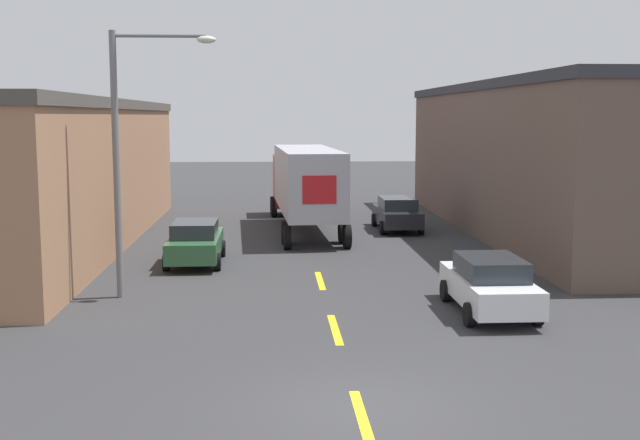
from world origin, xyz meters
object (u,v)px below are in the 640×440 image
(parked_car_right_near, at_px, (489,284))
(semi_truck, at_px, (305,181))
(parked_car_left_far, at_px, (195,242))
(street_lamp, at_px, (129,143))
(parked_car_right_far, at_px, (397,213))

(parked_car_right_near, bearing_deg, semi_truck, 104.58)
(parked_car_left_far, distance_m, street_lamp, 6.71)
(parked_car_right_far, height_order, parked_car_right_near, same)
(parked_car_left_far, bearing_deg, street_lamp, -104.02)
(semi_truck, relative_size, street_lamp, 1.75)
(parked_car_right_far, bearing_deg, semi_truck, 171.35)
(parked_car_right_far, distance_m, street_lamp, 17.21)
(parked_car_left_far, bearing_deg, parked_car_right_far, 42.86)
(parked_car_right_far, xyz_separation_m, parked_car_right_near, (0.00, -16.00, 0.00))
(parked_car_right_near, xyz_separation_m, parked_car_left_far, (-8.69, 7.93, 0.00))
(parked_car_right_near, relative_size, street_lamp, 0.59)
(parked_car_right_near, height_order, street_lamp, street_lamp)
(semi_truck, bearing_deg, street_lamp, -114.60)
(semi_truck, xyz_separation_m, parked_car_right_near, (4.33, -16.66, -1.51))
(parked_car_right_far, xyz_separation_m, parked_car_left_far, (-8.69, -8.07, 0.00))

